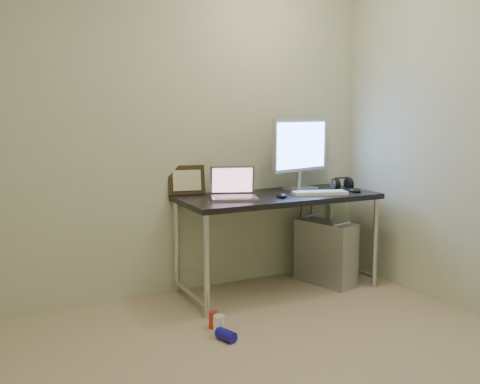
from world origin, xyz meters
name	(u,v)px	position (x,y,z in m)	size (l,w,h in m)	color
wall_back	(160,129)	(0.00, 1.75, 1.25)	(3.50, 0.02, 2.50)	beige
desk	(278,205)	(0.81, 1.42, 0.67)	(1.51, 0.66, 0.75)	black
tower_computer	(326,252)	(1.24, 1.38, 0.25)	(0.34, 0.53, 0.54)	#B7B7BC
cable_a	(299,228)	(1.19, 1.70, 0.40)	(0.01, 0.01, 0.70)	black
cable_b	(309,229)	(1.28, 1.68, 0.38)	(0.01, 0.01, 0.72)	black
can_red	(213,320)	(0.06, 0.96, 0.05)	(0.06, 0.06, 0.11)	red
can_white	(219,326)	(0.05, 0.83, 0.06)	(0.07, 0.07, 0.13)	white
can_blue	(226,335)	(0.05, 0.74, 0.04)	(0.07, 0.07, 0.13)	#1913A8
laptop	(233,191)	(0.44, 1.42, 0.80)	(0.40, 0.37, 0.23)	silver
monitor	(300,148)	(1.12, 1.58, 1.08)	(0.59, 0.23, 0.57)	silver
keyboard	(320,193)	(1.10, 1.28, 0.76)	(0.41, 0.13, 0.02)	white
mouse_right	(355,190)	(1.42, 1.26, 0.77)	(0.07, 0.12, 0.04)	black
mouse_left	(282,195)	(0.76, 1.28, 0.77)	(0.07, 0.11, 0.04)	black
headphones	(342,184)	(1.47, 1.49, 0.78)	(0.18, 0.11, 0.11)	black
picture_frame	(186,180)	(0.19, 1.72, 0.86)	(0.28, 0.03, 0.22)	black
webcam	(220,182)	(0.44, 1.67, 0.84)	(0.05, 0.04, 0.12)	silver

